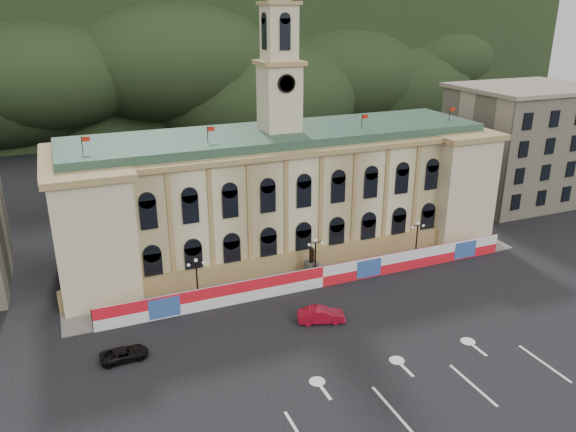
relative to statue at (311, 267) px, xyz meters
name	(u,v)px	position (x,y,z in m)	size (l,w,h in m)	color
ground	(394,357)	(0.00, -18.00, -1.19)	(260.00, 260.00, 0.00)	black
lane_markings	(426,389)	(0.00, -23.00, -1.18)	(26.00, 10.00, 0.02)	white
hill_ridge	(150,49)	(0.03, 103.99, 18.30)	(230.00, 80.00, 64.00)	black
city_hall	(281,190)	(0.00, 9.63, 6.66)	(56.20, 17.60, 37.10)	beige
side_building_right	(521,144)	(43.00, 12.93, 8.14)	(21.00, 17.00, 18.60)	#C3B796
hoarding_fence	(323,276)	(0.06, -2.93, 0.06)	(50.00, 0.44, 2.50)	red
pavement	(312,276)	(0.00, -0.25, -1.11)	(56.00, 5.50, 0.16)	slate
statue	(311,267)	(0.00, 0.00, 0.00)	(1.40, 1.40, 3.72)	#595651
lamp_left	(197,276)	(-14.00, -1.00, 1.89)	(1.96, 0.44, 5.15)	black
lamp_center	(315,255)	(0.00, -1.00, 1.89)	(1.96, 0.44, 5.15)	black
lamp_right	(417,237)	(14.00, -1.00, 1.89)	(1.96, 0.44, 5.15)	black
red_sedan	(321,315)	(-3.48, -9.88, -0.40)	(5.06, 3.04, 1.57)	maroon
black_suv	(124,354)	(-22.79, -8.91, -0.59)	(4.36, 2.11, 1.20)	black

